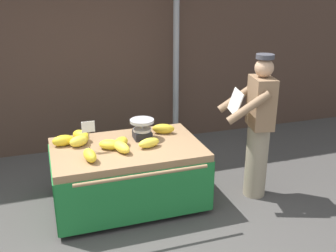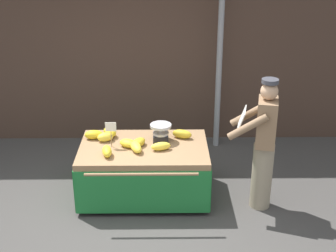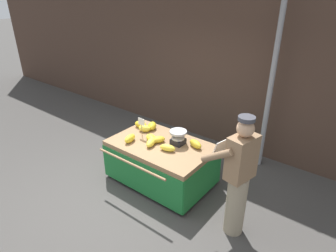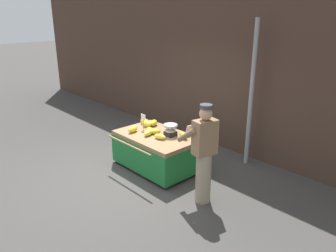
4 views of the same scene
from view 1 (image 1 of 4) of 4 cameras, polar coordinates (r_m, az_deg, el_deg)
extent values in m
plane|color=#423F3D|center=(4.01, -6.18, -17.31)|extent=(60.00, 60.00, 0.00)
cube|color=#473328|center=(5.96, -12.85, 14.72)|extent=(16.00, 0.24, 3.84)
cylinder|color=gray|center=(5.90, 1.19, 10.88)|extent=(0.09, 0.09, 2.97)
cube|color=#93704C|center=(4.39, -6.03, -3.41)|extent=(1.66, 1.06, 0.08)
cylinder|color=black|center=(4.46, -15.39, -8.58)|extent=(0.05, 0.68, 0.68)
cylinder|color=#B7B7BC|center=(4.46, -15.77, -8.62)|extent=(0.01, 0.12, 0.12)
cylinder|color=black|center=(4.73, 3.05, -6.14)|extent=(0.05, 0.68, 0.68)
cylinder|color=#B7B7BC|center=(4.74, 3.39, -6.08)|extent=(0.01, 0.12, 0.12)
cylinder|color=#4C4742|center=(4.94, -7.02, -5.29)|extent=(0.05, 0.05, 0.64)
cube|color=#1E7233|center=(4.08, -4.21, -10.53)|extent=(1.66, 0.02, 0.58)
cube|color=#1E7233|center=(5.00, -7.22, -4.61)|extent=(1.66, 0.02, 0.58)
cube|color=#1E7233|center=(4.46, -16.43, -8.54)|extent=(0.02, 1.06, 0.58)
cube|color=#1E7233|center=(4.75, 3.96, -5.86)|extent=(0.02, 1.06, 0.58)
cylinder|color=#93704C|center=(3.76, -3.66, -7.23)|extent=(1.33, 0.04, 0.04)
cube|color=black|center=(4.55, -3.79, -1.31)|extent=(0.20, 0.20, 0.09)
cylinder|color=#B7B7BC|center=(4.52, -3.82, -0.12)|extent=(0.02, 0.02, 0.11)
cylinder|color=#B7B7BC|center=(4.50, -3.84, 0.74)|extent=(0.28, 0.28, 0.03)
cylinder|color=#B7B7BC|center=(4.53, -3.81, -0.54)|extent=(0.21, 0.21, 0.03)
cylinder|color=#997A51|center=(4.27, -11.48, -2.24)|extent=(0.01, 0.01, 0.22)
cube|color=white|center=(4.20, -11.63, -0.12)|extent=(0.14, 0.01, 0.12)
ellipsoid|color=gold|center=(4.35, -6.90, -2.37)|extent=(0.24, 0.27, 0.10)
ellipsoid|color=yellow|center=(4.05, -11.38, -4.24)|extent=(0.16, 0.27, 0.12)
ellipsoid|color=gold|center=(4.50, -15.12, -2.06)|extent=(0.26, 0.16, 0.12)
ellipsoid|color=yellow|center=(4.30, -2.80, -2.49)|extent=(0.27, 0.17, 0.11)
ellipsoid|color=gold|center=(4.58, -12.63, -1.39)|extent=(0.25, 0.28, 0.13)
ellipsoid|color=yellow|center=(4.21, -6.84, -3.09)|extent=(0.21, 0.30, 0.11)
ellipsoid|color=yellow|center=(4.43, -12.96, -2.19)|extent=(0.25, 0.20, 0.12)
ellipsoid|color=yellow|center=(4.30, -8.54, -2.70)|extent=(0.28, 0.24, 0.11)
ellipsoid|color=gold|center=(4.69, -0.69, -0.40)|extent=(0.29, 0.20, 0.12)
cylinder|color=gray|center=(4.77, 12.81, -5.06)|extent=(0.26, 0.26, 0.88)
cube|color=#8C6B4C|center=(4.52, 13.51, 3.36)|extent=(0.30, 0.42, 0.58)
sphere|color=tan|center=(4.42, 13.92, 8.27)|extent=(0.21, 0.21, 0.21)
cylinder|color=#3F3F47|center=(4.40, 14.06, 9.86)|extent=(0.20, 0.20, 0.05)
cylinder|color=#8C6B4C|center=(4.26, 11.73, 2.63)|extent=(0.49, 0.19, 0.37)
cylinder|color=#8C6B4C|center=(4.64, 10.20, 4.18)|extent=(0.49, 0.19, 0.37)
cube|color=silver|center=(4.42, 9.85, 3.54)|extent=(0.16, 0.35, 0.25)
camera|label=2|loc=(2.14, 133.16, 13.79)|focal=50.72mm
camera|label=3|loc=(3.61, 64.13, 19.53)|focal=31.08mm
camera|label=4|loc=(5.59, 76.48, 12.27)|focal=35.49mm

